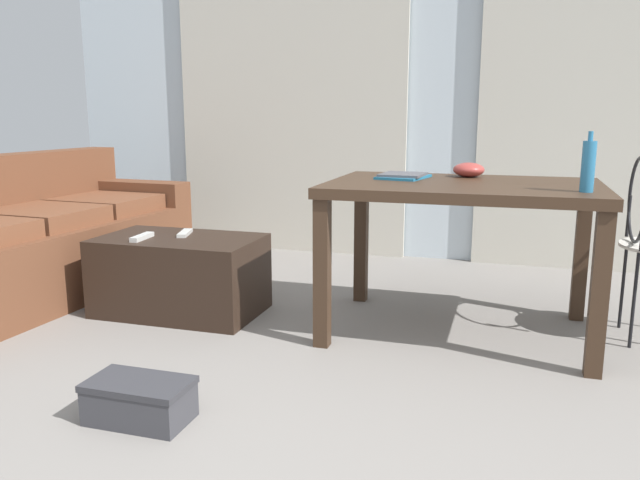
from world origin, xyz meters
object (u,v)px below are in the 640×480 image
object	(u,v)px
coffee_table	(180,275)
bowl	(469,170)
craft_table	(462,203)
tv_remote_primary	(185,233)
shoebox	(140,400)
couch	(32,242)
tv_remote_secondary	(142,237)
book_stack	(403,176)
bottle_near	(588,166)

from	to	relation	value
coffee_table	bowl	xyz separation A→B (m)	(1.48, 0.41, 0.58)
bowl	craft_table	bearing A→B (deg)	-90.63
tv_remote_primary	shoebox	size ratio (longest dim) A/B	0.51
tv_remote_primary	couch	bearing A→B (deg)	164.41
couch	tv_remote_secondary	xyz separation A→B (m)	(0.87, -0.16, 0.11)
craft_table	tv_remote_primary	xyz separation A→B (m)	(-1.48, -0.05, -0.22)
couch	coffee_table	size ratio (longest dim) A/B	2.44
tv_remote_primary	bowl	bearing A→B (deg)	-3.76
tv_remote_primary	craft_table	bearing A→B (deg)	-14.57
couch	craft_table	bearing A→B (deg)	1.56
bowl	book_stack	xyz separation A→B (m)	(-0.32, -0.16, -0.03)
bowl	tv_remote_secondary	xyz separation A→B (m)	(-1.64, -0.52, -0.36)
bottle_near	coffee_table	bearing A→B (deg)	177.21
couch	bowl	distance (m)	2.58
tv_remote_secondary	shoebox	world-z (taller)	tv_remote_secondary
bottle_near	bowl	bearing A→B (deg)	135.71
couch	bottle_near	xyz separation A→B (m)	(3.03, -0.15, 0.54)
couch	craft_table	xyz separation A→B (m)	(2.51, 0.07, 0.33)
coffee_table	book_stack	world-z (taller)	book_stack
craft_table	tv_remote_secondary	distance (m)	1.67
bottle_near	shoebox	bearing A→B (deg)	-145.13
bottle_near	tv_remote_secondary	distance (m)	2.21
couch	tv_remote_primary	distance (m)	1.03
tv_remote_secondary	shoebox	size ratio (longest dim) A/B	0.52
couch	bowl	size ratio (longest dim) A/B	13.12
craft_table	bowl	world-z (taller)	bowl
bowl	tv_remote_secondary	bearing A→B (deg)	-162.58
tv_remote_secondary	coffee_table	bearing A→B (deg)	29.21
couch	shoebox	world-z (taller)	couch
craft_table	bottle_near	distance (m)	0.61
bottle_near	bowl	xyz separation A→B (m)	(-0.52, 0.51, -0.07)
book_stack	bowl	bearing A→B (deg)	27.36
craft_table	shoebox	bearing A→B (deg)	-127.84
couch	shoebox	size ratio (longest dim) A/B	5.74
craft_table	book_stack	world-z (taller)	book_stack
shoebox	couch	bearing A→B (deg)	141.20
couch	bottle_near	world-z (taller)	bottle_near
couch	tv_remote_primary	size ratio (longest dim) A/B	11.30
tv_remote_primary	bottle_near	bearing A→B (deg)	-21.42
bowl	tv_remote_secondary	distance (m)	1.76
craft_table	shoebox	distance (m)	1.72
coffee_table	tv_remote_primary	distance (m)	0.23
coffee_table	bottle_near	xyz separation A→B (m)	(2.00, -0.10, 0.65)
bowl	book_stack	world-z (taller)	bowl
book_stack	tv_remote_primary	size ratio (longest dim) A/B	1.71
coffee_table	shoebox	xyz separation A→B (m)	(0.48, -1.16, -0.13)
bowl	tv_remote_primary	world-z (taller)	bowl
coffee_table	bottle_near	distance (m)	2.11
coffee_table	book_stack	bearing A→B (deg)	11.98
coffee_table	bowl	world-z (taller)	bowl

